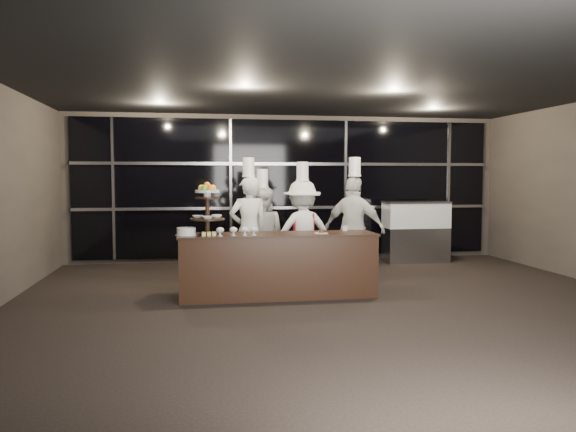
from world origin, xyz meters
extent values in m
plane|color=black|center=(0.00, 0.00, 0.00)|extent=(10.00, 10.00, 0.00)
plane|color=black|center=(0.00, 0.00, 3.00)|extent=(10.00, 10.00, 0.00)
plane|color=#473F38|center=(0.00, 5.00, 1.50)|extent=(9.00, 0.00, 9.00)
cube|color=black|center=(0.00, 4.94, 1.50)|extent=(8.60, 0.04, 2.80)
cube|color=#A5A5AA|center=(0.00, 4.89, 1.10)|extent=(8.60, 0.06, 0.06)
cube|color=#A5A5AA|center=(0.00, 4.89, 2.00)|extent=(8.60, 0.06, 0.06)
cube|color=#A5A5AA|center=(-3.50, 4.91, 1.50)|extent=(0.05, 0.05, 2.80)
cube|color=#A5A5AA|center=(-1.20, 4.91, 1.50)|extent=(0.05, 0.05, 2.80)
cube|color=#A5A5AA|center=(1.20, 4.91, 1.50)|extent=(0.05, 0.05, 2.80)
cube|color=#A5A5AA|center=(3.50, 4.91, 1.50)|extent=(0.05, 0.05, 2.80)
cube|color=black|center=(-0.75, 1.44, 0.45)|extent=(2.80, 0.70, 0.90)
cube|color=black|center=(-0.75, 1.44, 0.91)|extent=(2.84, 0.74, 0.03)
cylinder|color=black|center=(-1.75, 1.44, 0.94)|extent=(0.24, 0.24, 0.03)
cylinder|color=black|center=(-1.75, 1.44, 1.27)|extent=(0.06, 0.06, 0.70)
cylinder|color=black|center=(-1.75, 1.44, 1.14)|extent=(0.48, 0.48, 0.02)
cylinder|color=black|center=(-1.75, 1.44, 1.44)|extent=(0.34, 0.34, 0.02)
cylinder|color=white|center=(-1.75, 1.44, 1.48)|extent=(0.10, 0.10, 0.06)
cylinder|color=white|center=(-1.75, 1.44, 1.53)|extent=(0.34, 0.34, 0.04)
sphere|color=orange|center=(-1.67, 1.44, 1.58)|extent=(0.09, 0.09, 0.09)
sphere|color=#5BB12D|center=(-1.71, 1.51, 1.58)|extent=(0.09, 0.09, 0.09)
sphere|color=#E04F12|center=(-1.79, 1.51, 1.58)|extent=(0.09, 0.09, 0.09)
sphere|color=yellow|center=(-1.83, 1.44, 1.58)|extent=(0.09, 0.09, 0.09)
sphere|color=#67A72B|center=(-1.79, 1.37, 1.58)|extent=(0.09, 0.09, 0.09)
sphere|color=orange|center=(-1.71, 1.37, 1.58)|extent=(0.09, 0.09, 0.09)
sphere|color=orange|center=(-1.75, 1.44, 1.62)|extent=(0.09, 0.09, 0.09)
imported|color=white|center=(-1.88, 1.50, 1.17)|extent=(0.16, 0.16, 0.04)
imported|color=white|center=(-1.62, 1.50, 1.18)|extent=(0.15, 0.15, 0.05)
imported|color=white|center=(-1.75, 1.32, 1.17)|extent=(0.16, 0.16, 0.04)
cylinder|color=silver|center=(-1.58, 1.22, 0.93)|extent=(0.07, 0.07, 0.01)
cylinder|color=silver|center=(-1.58, 1.22, 0.96)|extent=(0.02, 0.02, 0.05)
ellipsoid|color=silver|center=(-1.58, 1.22, 1.01)|extent=(0.11, 0.11, 0.08)
ellipsoid|color=#1AC81C|center=(-1.58, 1.22, 1.01)|extent=(0.08, 0.08, 0.05)
cylinder|color=silver|center=(-1.40, 1.22, 0.93)|extent=(0.07, 0.07, 0.01)
cylinder|color=silver|center=(-1.40, 1.22, 0.96)|extent=(0.02, 0.02, 0.05)
ellipsoid|color=silver|center=(-1.40, 1.22, 1.01)|extent=(0.11, 0.11, 0.08)
ellipsoid|color=#DC1A47|center=(-1.40, 1.22, 1.01)|extent=(0.08, 0.08, 0.05)
cylinder|color=silver|center=(-1.24, 1.22, 0.93)|extent=(0.07, 0.07, 0.01)
cylinder|color=silver|center=(-1.24, 1.22, 0.96)|extent=(0.02, 0.02, 0.05)
ellipsoid|color=silver|center=(-1.24, 1.22, 1.01)|extent=(0.11, 0.11, 0.08)
ellipsoid|color=#FDE5B7|center=(-1.24, 1.22, 1.01)|extent=(0.08, 0.08, 0.05)
cylinder|color=silver|center=(-1.12, 1.22, 0.93)|extent=(0.07, 0.07, 0.01)
cylinder|color=silver|center=(-1.12, 1.22, 0.96)|extent=(0.02, 0.02, 0.05)
ellipsoid|color=silver|center=(-1.12, 1.22, 1.01)|extent=(0.11, 0.11, 0.08)
ellipsoid|color=#542D1A|center=(-1.12, 1.22, 1.01)|extent=(0.08, 0.08, 0.05)
cylinder|color=white|center=(-2.04, 1.39, 0.93)|extent=(0.30, 0.30, 0.01)
cylinder|color=white|center=(-2.04, 1.39, 0.98)|extent=(0.26, 0.26, 0.10)
cube|color=#F1DF76|center=(-1.80, 1.24, 0.95)|extent=(0.06, 0.06, 0.05)
cube|color=#F1DF76|center=(-1.73, 1.24, 0.95)|extent=(0.06, 0.06, 0.05)
cube|color=#F1DF76|center=(-1.66, 1.24, 0.95)|extent=(0.06, 0.06, 0.05)
cube|color=#F1DF76|center=(-1.80, 1.31, 0.95)|extent=(0.06, 0.06, 0.05)
cube|color=#F1DF76|center=(-1.73, 1.31, 0.95)|extent=(0.06, 0.06, 0.05)
cube|color=#F1DF76|center=(-1.66, 1.31, 0.95)|extent=(0.06, 0.06, 0.05)
cylinder|color=white|center=(-0.13, 1.34, 0.93)|extent=(0.20, 0.20, 0.01)
cylinder|color=#4C2814|center=(-0.13, 1.34, 0.95)|extent=(0.08, 0.08, 0.04)
cylinder|color=white|center=(0.32, 1.69, 0.96)|extent=(0.08, 0.08, 0.07)
cube|color=#A5A5AA|center=(2.52, 4.30, 0.35)|extent=(1.28, 0.55, 0.70)
cube|color=silver|center=(2.52, 4.30, 0.95)|extent=(1.28, 0.55, 0.50)
cube|color=#FFC67F|center=(2.52, 4.30, 0.95)|extent=(1.19, 0.46, 0.40)
cube|color=#A5A5AA|center=(2.52, 4.30, 1.22)|extent=(1.30, 0.57, 0.04)
imported|color=silver|center=(-1.07, 2.47, 0.87)|extent=(0.69, 0.51, 1.74)
cylinder|color=white|center=(-1.07, 2.47, 1.89)|extent=(0.19, 0.19, 0.30)
cylinder|color=white|center=(-1.07, 2.47, 1.75)|extent=(0.21, 0.21, 0.03)
imported|color=silver|center=(-0.81, 2.74, 0.78)|extent=(0.90, 0.78, 1.56)
cylinder|color=white|center=(-0.81, 2.74, 1.71)|extent=(0.19, 0.19, 0.30)
cylinder|color=white|center=(-0.81, 2.74, 1.57)|extent=(0.21, 0.21, 0.03)
imported|color=white|center=(-0.20, 2.41, 0.84)|extent=(1.15, 0.76, 1.67)
cylinder|color=white|center=(-0.20, 2.41, 1.82)|extent=(0.19, 0.19, 0.30)
cylinder|color=white|center=(-0.20, 2.41, 1.68)|extent=(0.21, 0.21, 0.03)
cube|color=#9E0C13|center=(-0.20, 2.29, 0.84)|extent=(0.34, 0.03, 0.63)
imported|color=silver|center=(0.64, 2.30, 0.87)|extent=(1.08, 0.95, 1.75)
cylinder|color=white|center=(0.64, 2.30, 1.90)|extent=(0.19, 0.19, 0.30)
cylinder|color=white|center=(0.64, 2.30, 1.75)|extent=(0.21, 0.21, 0.03)
camera|label=1|loc=(-1.91, -6.50, 1.73)|focal=35.00mm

